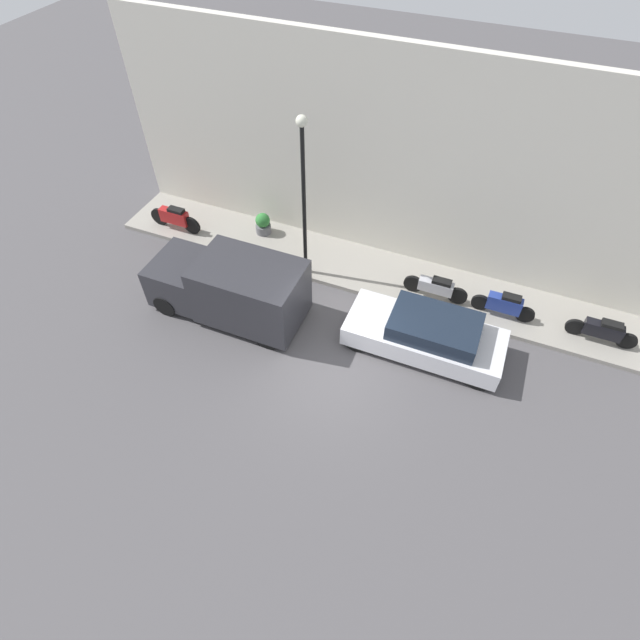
{
  "coord_description": "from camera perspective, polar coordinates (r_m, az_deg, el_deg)",
  "views": [
    {
      "loc": [
        -7.8,
        -2.85,
        11.27
      ],
      "look_at": [
        1.06,
        0.79,
        0.6
      ],
      "focal_mm": 28.0,
      "sensor_mm": 36.0,
      "label": 1
    }
  ],
  "objects": [
    {
      "name": "ground_plane",
      "position": [
        14.01,
        1.34,
        -5.54
      ],
      "size": [
        60.0,
        60.0,
        0.0
      ],
      "primitive_type": "plane",
      "color": "#514F51"
    },
    {
      "name": "potted_plant",
      "position": [
        17.94,
        -6.54,
        10.88
      ],
      "size": [
        0.54,
        0.54,
        0.77
      ],
      "color": "slate",
      "rests_on": "sidewalk"
    },
    {
      "name": "motorcycle_red",
      "position": [
        18.64,
        -16.26,
        11.18
      ],
      "size": [
        0.3,
        1.98,
        0.89
      ],
      "color": "#B21E1E",
      "rests_on": "sidewalk"
    },
    {
      "name": "parked_car",
      "position": [
        14.26,
        12.08,
        -1.63
      ],
      "size": [
        1.76,
        4.4,
        1.29
      ],
      "color": "silver",
      "rests_on": "ground_plane"
    },
    {
      "name": "motorcycle_black",
      "position": [
        16.25,
        29.64,
        -1.05
      ],
      "size": [
        0.3,
        1.92,
        0.78
      ],
      "color": "black",
      "rests_on": "sidewalk"
    },
    {
      "name": "building_facade",
      "position": [
        15.67,
        9.18,
        17.17
      ],
      "size": [
        0.3,
        18.55,
        6.73
      ],
      "color": "silver",
      "rests_on": "ground_plane"
    },
    {
      "name": "motorcycle_blue",
      "position": [
        15.76,
        20.32,
        1.67
      ],
      "size": [
        0.3,
        1.86,
        0.84
      ],
      "color": "navy",
      "rests_on": "sidewalk"
    },
    {
      "name": "streetlamp",
      "position": [
        14.48,
        -1.91,
        15.32
      ],
      "size": [
        0.32,
        0.32,
        5.28
      ],
      "color": "black",
      "rests_on": "sidewalk"
    },
    {
      "name": "sidewalk",
      "position": [
        16.63,
        6.6,
        5.35
      ],
      "size": [
        2.25,
        18.55,
        0.14
      ],
      "color": "gray",
      "rests_on": "ground_plane"
    },
    {
      "name": "delivery_van",
      "position": [
        14.91,
        -10.33,
        3.72
      ],
      "size": [
        1.96,
        4.65,
        2.02
      ],
      "color": "#2D2D33",
      "rests_on": "ground_plane"
    },
    {
      "name": "scooter_silver",
      "position": [
        15.75,
        13.13,
        3.69
      ],
      "size": [
        0.3,
        1.99,
        0.75
      ],
      "color": "#B7B7BF",
      "rests_on": "sidewalk"
    }
  ]
}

